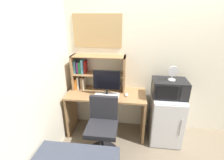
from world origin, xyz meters
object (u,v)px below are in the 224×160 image
object	(u,v)px
desk_chair	(103,131)
wall_corkboard	(97,31)
computer_mouse	(127,95)
keyboard	(107,95)
desk_fan	(173,73)
hutch_bookshelf	(91,72)
mini_fridge	(165,118)
microwave	(169,88)
monitor	(107,82)

from	to	relation	value
desk_chair	wall_corkboard	size ratio (longest dim) A/B	1.14
computer_mouse	wall_corkboard	size ratio (longest dim) A/B	0.13
keyboard	desk_fan	distance (m)	1.06
hutch_bookshelf	computer_mouse	xyz separation A→B (m)	(0.62, -0.21, -0.29)
hutch_bookshelf	computer_mouse	bearing A→B (deg)	-18.90
mini_fridge	desk_chair	distance (m)	1.06
microwave	mini_fridge	bearing A→B (deg)	-90.34
wall_corkboard	desk_fan	bearing A→B (deg)	-14.75
wall_corkboard	computer_mouse	bearing A→B (deg)	-32.07
monitor	mini_fridge	distance (m)	1.13
mini_fridge	wall_corkboard	size ratio (longest dim) A/B	1.02
hutch_bookshelf	mini_fridge	distance (m)	1.45
mini_fridge	hutch_bookshelf	bearing A→B (deg)	171.02
microwave	computer_mouse	bearing A→B (deg)	-178.70
desk_chair	computer_mouse	bearing A→B (deg)	53.96
computer_mouse	mini_fridge	world-z (taller)	computer_mouse
microwave	desk_chair	bearing A→B (deg)	-154.89
monitor	desk_fan	size ratio (longest dim) A/B	1.95
keyboard	desk_fan	bearing A→B (deg)	2.30
wall_corkboard	keyboard	bearing A→B (deg)	-60.91
hutch_bookshelf	monitor	world-z (taller)	hutch_bookshelf
hutch_bookshelf	mini_fridge	xyz separation A→B (m)	(1.26, -0.20, -0.68)
hutch_bookshelf	computer_mouse	world-z (taller)	hutch_bookshelf
mini_fridge	wall_corkboard	world-z (taller)	wall_corkboard
microwave	keyboard	bearing A→B (deg)	-177.36
monitor	keyboard	world-z (taller)	monitor
keyboard	microwave	bearing A→B (deg)	2.64
keyboard	computer_mouse	distance (m)	0.31
desk_fan	microwave	bearing A→B (deg)	161.34
computer_mouse	microwave	distance (m)	0.66
keyboard	wall_corkboard	world-z (taller)	wall_corkboard
keyboard	microwave	xyz separation A→B (m)	(0.96, 0.04, 0.15)
desk_fan	wall_corkboard	bearing A→B (deg)	165.25
hutch_bookshelf	desk_chair	size ratio (longest dim) A/B	0.99
microwave	wall_corkboard	bearing A→B (deg)	165.30
monitor	microwave	bearing A→B (deg)	1.66
mini_fridge	microwave	world-z (taller)	microwave
hutch_bookshelf	computer_mouse	distance (m)	0.71
mini_fridge	desk_chair	bearing A→B (deg)	-155.04
monitor	mini_fridge	xyz separation A→B (m)	(0.96, 0.02, -0.60)
computer_mouse	keyboard	bearing A→B (deg)	-174.59
desk_chair	keyboard	bearing A→B (deg)	89.27
wall_corkboard	monitor	bearing A→B (deg)	-59.98
mini_fridge	keyboard	bearing A→B (deg)	-177.53
keyboard	desk_fan	xyz separation A→B (m)	(0.97, 0.04, 0.40)
keyboard	wall_corkboard	distance (m)	1.03
desk_fan	desk_chair	bearing A→B (deg)	-155.49
keyboard	mini_fridge	bearing A→B (deg)	2.47
hutch_bookshelf	wall_corkboard	xyz separation A→B (m)	(0.11, 0.11, 0.66)
hutch_bookshelf	microwave	xyz separation A→B (m)	(1.26, -0.20, -0.14)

